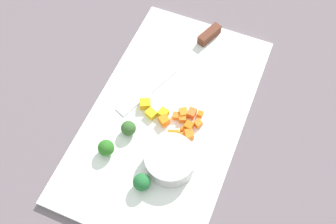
% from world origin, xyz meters
% --- Properties ---
extents(ground_plane, '(4.00, 4.00, 0.00)m').
position_xyz_m(ground_plane, '(0.00, 0.00, 0.00)').
color(ground_plane, slate).
extents(cutting_board, '(0.53, 0.31, 0.01)m').
position_xyz_m(cutting_board, '(0.00, 0.00, 0.01)').
color(cutting_board, white).
rests_on(cutting_board, ground_plane).
extents(prep_bowl, '(0.10, 0.10, 0.04)m').
position_xyz_m(prep_bowl, '(-0.10, -0.05, 0.03)').
color(prep_bowl, '#BDB8B9').
rests_on(prep_bowl, cutting_board).
extents(chef_knife, '(0.30, 0.14, 0.02)m').
position_xyz_m(chef_knife, '(0.17, 0.01, 0.02)').
color(chef_knife, silver).
rests_on(chef_knife, cutting_board).
extents(carrot_dice_0, '(0.01, 0.01, 0.01)m').
position_xyz_m(carrot_dice_0, '(-0.04, -0.02, 0.02)').
color(carrot_dice_0, orange).
rests_on(carrot_dice_0, cutting_board).
extents(carrot_dice_1, '(0.02, 0.02, 0.02)m').
position_xyz_m(carrot_dice_1, '(0.02, -0.05, 0.02)').
color(carrot_dice_1, orange).
rests_on(carrot_dice_1, cutting_board).
extents(carrot_dice_2, '(0.02, 0.02, 0.01)m').
position_xyz_m(carrot_dice_2, '(-0.00, -0.07, 0.02)').
color(carrot_dice_2, orange).
rests_on(carrot_dice_2, cutting_board).
extents(carrot_dice_3, '(0.02, 0.02, 0.01)m').
position_xyz_m(carrot_dice_3, '(-0.00, -0.03, 0.02)').
color(carrot_dice_3, orange).
rests_on(carrot_dice_3, cutting_board).
extents(carrot_dice_4, '(0.01, 0.01, 0.01)m').
position_xyz_m(carrot_dice_4, '(0.02, -0.06, 0.02)').
color(carrot_dice_4, orange).
rests_on(carrot_dice_4, cutting_board).
extents(carrot_dice_5, '(0.02, 0.02, 0.02)m').
position_xyz_m(carrot_dice_5, '(-0.01, -0.05, 0.02)').
color(carrot_dice_5, orange).
rests_on(carrot_dice_5, cutting_board).
extents(carrot_dice_6, '(0.02, 0.02, 0.01)m').
position_xyz_m(carrot_dice_6, '(0.00, -0.02, 0.02)').
color(carrot_dice_6, orange).
rests_on(carrot_dice_6, cutting_board).
extents(carrot_dice_7, '(0.01, 0.01, 0.01)m').
position_xyz_m(carrot_dice_7, '(-0.02, -0.04, 0.02)').
color(carrot_dice_7, orange).
rests_on(carrot_dice_7, cutting_board).
extents(carrot_dice_8, '(0.02, 0.02, 0.02)m').
position_xyz_m(carrot_dice_8, '(-0.02, -0.00, 0.02)').
color(carrot_dice_8, orange).
rests_on(carrot_dice_8, cutting_board).
extents(carrot_dice_9, '(0.02, 0.02, 0.01)m').
position_xyz_m(carrot_dice_9, '(-0.04, -0.05, 0.02)').
color(carrot_dice_9, orange).
rests_on(carrot_dice_9, cutting_board).
extents(carrot_dice_10, '(0.01, 0.01, 0.01)m').
position_xyz_m(carrot_dice_10, '(-0.04, -0.03, 0.02)').
color(carrot_dice_10, orange).
rests_on(carrot_dice_10, cutting_board).
extents(carrot_dice_11, '(0.02, 0.02, 0.02)m').
position_xyz_m(carrot_dice_11, '(-0.03, -0.06, 0.02)').
color(carrot_dice_11, orange).
rests_on(carrot_dice_11, cutting_board).
extents(carrot_dice_12, '(0.02, 0.02, 0.02)m').
position_xyz_m(carrot_dice_12, '(0.01, -0.03, 0.02)').
color(carrot_dice_12, orange).
rests_on(carrot_dice_12, cutting_board).
extents(pepper_dice_0, '(0.03, 0.03, 0.02)m').
position_xyz_m(pepper_dice_0, '(-0.00, 0.05, 0.02)').
color(pepper_dice_0, yellow).
rests_on(pepper_dice_0, cutting_board).
extents(pepper_dice_1, '(0.02, 0.03, 0.01)m').
position_xyz_m(pepper_dice_1, '(-0.02, 0.03, 0.02)').
color(pepper_dice_1, yellow).
rests_on(pepper_dice_1, cutting_board).
extents(pepper_dice_2, '(0.02, 0.02, 0.02)m').
position_xyz_m(pepper_dice_2, '(-0.01, 0.01, 0.02)').
color(pepper_dice_2, yellow).
rests_on(pepper_dice_2, cutting_board).
extents(broccoli_floret_0, '(0.03, 0.03, 0.03)m').
position_xyz_m(broccoli_floret_0, '(-0.12, 0.08, 0.03)').
color(broccoli_floret_0, '#8EBE59').
rests_on(broccoli_floret_0, cutting_board).
extents(broccoli_floret_1, '(0.03, 0.03, 0.03)m').
position_xyz_m(broccoli_floret_1, '(-0.07, 0.06, 0.03)').
color(broccoli_floret_1, '#91BC56').
rests_on(broccoli_floret_1, cutting_board).
extents(broccoli_floret_2, '(0.03, 0.03, 0.04)m').
position_xyz_m(broccoli_floret_2, '(-0.16, -0.01, 0.03)').
color(broccoli_floret_2, '#8CB158').
rests_on(broccoli_floret_2, cutting_board).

